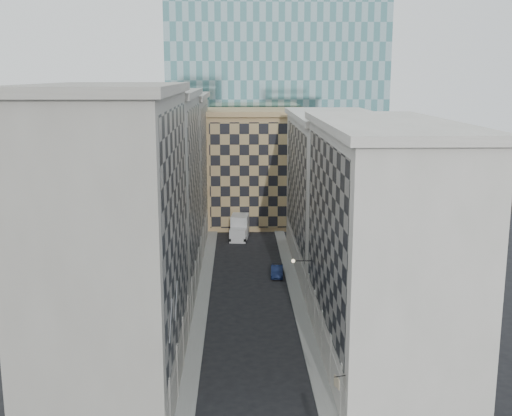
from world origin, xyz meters
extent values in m
cube|color=gray|center=(-5.25, 30.00, 0.07)|extent=(1.50, 100.00, 0.15)
cube|color=gray|center=(5.25, 30.00, 0.07)|extent=(1.50, 100.00, 0.15)
cube|color=gray|center=(-11.00, 11.00, 11.50)|extent=(10.00, 22.00, 23.00)
cube|color=gray|center=(-6.12, 11.00, 13.00)|extent=(0.25, 19.36, 18.00)
cube|color=gray|center=(-6.20, 11.00, 1.60)|extent=(0.45, 21.12, 3.20)
cube|color=gray|center=(-11.00, 11.00, 23.35)|extent=(10.80, 22.80, 0.70)
cylinder|color=gray|center=(-6.35, 2.75, 2.20)|extent=(0.90, 0.90, 4.40)
cylinder|color=gray|center=(-6.35, 8.25, 2.20)|extent=(0.90, 0.90, 4.40)
cylinder|color=gray|center=(-6.35, 13.75, 2.20)|extent=(0.90, 0.90, 4.40)
cylinder|color=gray|center=(-6.35, 19.25, 2.20)|extent=(0.90, 0.90, 4.40)
cube|color=gray|center=(-11.00, 33.00, 11.00)|extent=(10.00, 22.00, 22.00)
cube|color=gray|center=(-6.12, 33.00, 12.50)|extent=(0.25, 19.36, 17.00)
cube|color=gray|center=(-6.20, 33.00, 1.60)|extent=(0.45, 21.12, 3.20)
cube|color=gray|center=(-11.00, 33.00, 22.35)|extent=(10.80, 22.80, 0.70)
cylinder|color=gray|center=(-6.35, 24.75, 2.20)|extent=(0.90, 0.90, 4.40)
cylinder|color=gray|center=(-6.35, 30.25, 2.20)|extent=(0.90, 0.90, 4.40)
cylinder|color=gray|center=(-6.35, 35.75, 2.20)|extent=(0.90, 0.90, 4.40)
cylinder|color=gray|center=(-6.35, 41.25, 2.20)|extent=(0.90, 0.90, 4.40)
cube|color=gray|center=(-11.00, 55.00, 10.50)|extent=(10.00, 22.00, 21.00)
cube|color=gray|center=(-6.12, 55.00, 12.00)|extent=(0.25, 19.36, 16.00)
cube|color=gray|center=(-6.20, 55.00, 1.60)|extent=(0.45, 21.12, 3.20)
cube|color=gray|center=(-11.00, 55.00, 21.35)|extent=(10.80, 22.80, 0.70)
cylinder|color=gray|center=(-6.35, 46.75, 2.20)|extent=(0.90, 0.90, 4.40)
cylinder|color=gray|center=(-6.35, 52.25, 2.20)|extent=(0.90, 0.90, 4.40)
cylinder|color=gray|center=(-6.35, 57.75, 2.20)|extent=(0.90, 0.90, 4.40)
cylinder|color=gray|center=(-6.35, 63.25, 2.20)|extent=(0.90, 0.90, 4.40)
cube|color=beige|center=(11.00, 15.00, 10.00)|extent=(10.00, 26.00, 20.00)
cube|color=gray|center=(6.12, 15.00, 11.50)|extent=(0.25, 22.88, 15.00)
cube|color=beige|center=(6.20, 15.00, 1.60)|extent=(0.45, 24.96, 3.20)
cube|color=beige|center=(11.00, 15.00, 20.35)|extent=(10.80, 26.80, 0.70)
cylinder|color=beige|center=(6.35, 4.60, 2.20)|extent=(0.90, 0.90, 4.40)
cylinder|color=beige|center=(6.35, 9.80, 2.20)|extent=(0.90, 0.90, 4.40)
cylinder|color=beige|center=(6.35, 15.00, 2.20)|extent=(0.90, 0.90, 4.40)
cylinder|color=beige|center=(6.35, 20.20, 2.20)|extent=(0.90, 0.90, 4.40)
cylinder|color=beige|center=(6.35, 25.40, 2.20)|extent=(0.90, 0.90, 4.40)
cube|color=beige|center=(11.00, 42.00, 9.50)|extent=(10.00, 28.00, 19.00)
cube|color=gray|center=(6.12, 42.00, 11.00)|extent=(0.25, 24.64, 14.00)
cube|color=beige|center=(6.20, 42.00, 1.60)|extent=(0.45, 26.88, 3.20)
cube|color=beige|center=(11.00, 42.00, 19.35)|extent=(10.80, 28.80, 0.70)
cube|color=tan|center=(2.00, 68.00, 9.00)|extent=(16.00, 14.00, 18.00)
cube|color=tan|center=(2.00, 60.90, 9.00)|extent=(15.20, 0.25, 16.50)
cube|color=tan|center=(2.00, 68.00, 18.40)|extent=(16.80, 14.80, 0.80)
cube|color=#2B2721|center=(0.00, 82.00, 14.00)|extent=(6.00, 6.00, 28.00)
cube|color=#2B2721|center=(0.00, 82.00, 28.70)|extent=(7.00, 7.00, 1.40)
cylinder|color=gray|center=(-5.90, 4.00, 8.00)|extent=(0.10, 2.33, 2.33)
cylinder|color=gray|center=(-5.90, 8.00, 8.00)|extent=(0.10, 2.33, 2.33)
cylinder|color=black|center=(5.10, 24.00, 6.20)|extent=(1.80, 0.08, 0.08)
sphere|color=#FFE5B2|center=(4.20, 24.00, 6.20)|extent=(0.36, 0.36, 0.36)
cube|color=silver|center=(-1.24, 55.27, 0.98)|extent=(2.65, 2.85, 1.97)
cube|color=silver|center=(-0.96, 58.10, 1.69)|extent=(2.89, 4.16, 3.39)
cylinder|color=black|center=(-2.42, 54.51, 0.49)|extent=(0.42, 1.01, 0.98)
cylinder|color=black|center=(-0.24, 54.30, 0.49)|extent=(0.42, 1.01, 0.98)
cylinder|color=black|center=(-1.92, 59.52, 0.49)|extent=(0.42, 1.01, 0.98)
cylinder|color=black|center=(0.25, 59.30, 0.49)|extent=(0.42, 1.01, 0.98)
imported|color=#101A3C|center=(3.50, 38.29, 0.68)|extent=(1.74, 4.23, 1.36)
cylinder|color=black|center=(5.60, 3.00, 4.25)|extent=(0.87, 0.32, 0.06)
cube|color=tan|center=(5.40, 3.00, 3.80)|extent=(0.29, 0.77, 0.78)
camera|label=1|loc=(-1.30, -37.16, 24.40)|focal=45.00mm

